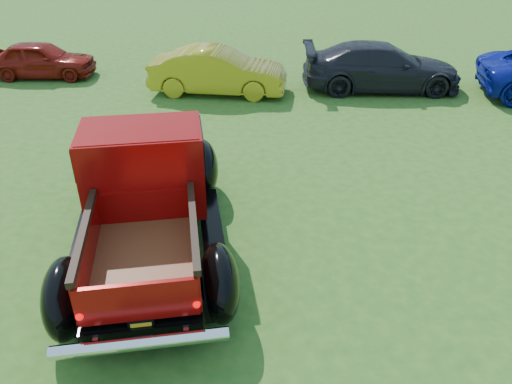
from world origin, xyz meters
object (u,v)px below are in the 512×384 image
show_car_yellow (218,71)px  show_car_grey (381,67)px  show_car_red (41,59)px  pickup_truck (147,186)px

show_car_yellow → show_car_grey: show_car_grey is taller
show_car_red → show_car_yellow: show_car_yellow is taller
show_car_red → pickup_truck: bearing=-149.0°
show_car_yellow → show_car_red: bearing=81.9°
pickup_truck → show_car_red: bearing=111.4°
pickup_truck → show_car_grey: size_ratio=1.19×
show_car_red → show_car_yellow: 6.15m
pickup_truck → show_car_yellow: (0.59, 7.46, -0.29)m
show_car_red → show_car_yellow: (5.97, -1.50, 0.09)m
pickup_truck → show_car_yellow: 7.48m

